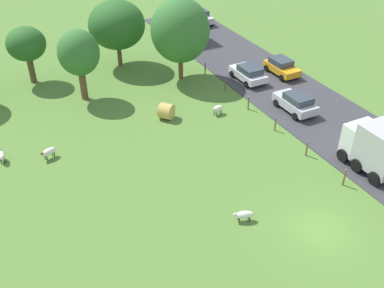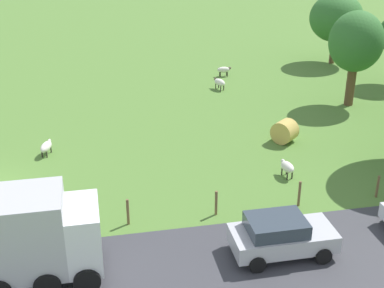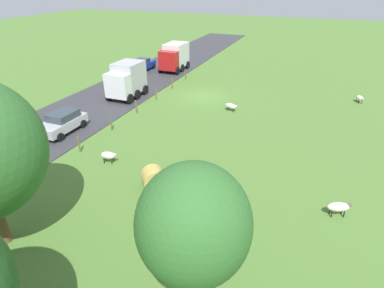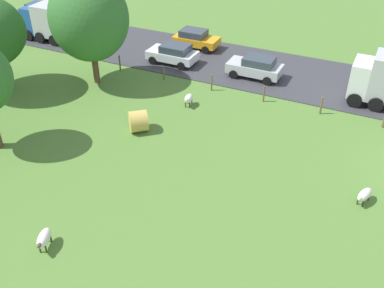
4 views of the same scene
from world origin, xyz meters
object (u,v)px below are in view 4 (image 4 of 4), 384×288
Objects in this scene: sheep_0 at (44,238)px; sheep_2 at (189,99)px; sheep_1 at (364,195)px; car_4 at (42,12)px; car_0 at (173,53)px; hay_bale_0 at (138,121)px; car_1 at (256,67)px; truck_1 at (49,20)px; tree_4 at (89,18)px; car_7 at (196,39)px.

sheep_2 is (14.00, -0.07, -0.00)m from sheep_0.
car_4 reaches higher than sheep_1.
car_0 is 17.06m from car_4.
hay_bale_0 reaches higher than sheep_0.
car_1 reaches higher than sheep_2.
hay_bale_0 is at bearing -123.03° from truck_1.
sheep_0 is 0.32× the size of car_1.
hay_bale_0 is 0.17× the size of tree_4.
car_4 is at bearing 81.79° from car_1.
sheep_0 is 0.32× the size of truck_1.
tree_4 is (0.31, 7.65, 4.24)m from sheep_2.
car_0 is (10.79, 16.06, 0.37)m from sheep_1.
truck_1 reaches higher than car_7.
car_0 is (5.75, 4.15, 0.31)m from sheep_2.
sheep_1 is at bearing -110.79° from truck_1.
sheep_1 is 0.33× the size of car_0.
sheep_1 is 1.00× the size of hay_bale_0.
tree_4 reaches higher than car_4.
car_7 is at bearing -73.57° from truck_1.
sheep_2 is at bearing -109.20° from truck_1.
tree_4 is 1.93× the size of truck_1.
truck_1 is (9.85, 15.15, 1.09)m from hay_bale_0.
car_7 is (3.40, 6.53, -0.03)m from car_1.
truck_1 reaches higher than sheep_2.
sheep_0 is 0.33× the size of car_7.
car_1 is (0.32, -19.12, -0.86)m from truck_1.
tree_4 is 16.48m from car_4.
sheep_2 is at bearing -157.38° from car_7.
hay_bale_0 is 18.10m from truck_1.
sheep_1 is 19.35m from car_0.
sheep_2 is 0.28× the size of truck_1.
car_1 is 1.05× the size of car_7.
sheep_1 is at bearing -113.89° from car_4.
sheep_2 is at bearing -144.16° from car_0.
car_4 is (14.49, 32.71, 0.42)m from sheep_1.
truck_1 is at bearing 69.21° from sheep_1.
sheep_1 is 35.77m from car_4.
sheep_0 is 14.95m from sheep_1.
car_0 is 1.03× the size of car_7.
car_4 is 16.86m from car_7.
sheep_1 is 14.51m from car_1.
car_0 is at bearing -90.02° from truck_1.
truck_1 is at bearing 39.81° from sheep_0.
sheep_1 is at bearing -112.95° from sheep_2.
sheep_2 reaches higher than sheep_0.
truck_1 reaches higher than hay_bale_0.
truck_1 is at bearing 56.97° from hay_bale_0.
car_0 reaches higher than sheep_1.
car_0 reaches higher than car_7.
hay_bale_0 is at bearing 7.57° from sheep_0.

